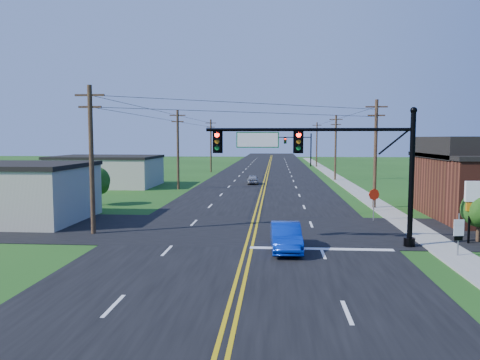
# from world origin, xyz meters

# --- Properties ---
(ground) EXTENTS (260.00, 260.00, 0.00)m
(ground) POSITION_xyz_m (0.00, 0.00, 0.00)
(ground) COLOR #1A4112
(ground) RESTS_ON ground
(road_main) EXTENTS (16.00, 220.00, 0.04)m
(road_main) POSITION_xyz_m (0.00, 50.00, 0.02)
(road_main) COLOR black
(road_main) RESTS_ON ground
(road_cross) EXTENTS (70.00, 10.00, 0.04)m
(road_cross) POSITION_xyz_m (0.00, 12.00, 0.02)
(road_cross) COLOR black
(road_cross) RESTS_ON ground
(sidewalk) EXTENTS (2.00, 160.00, 0.08)m
(sidewalk) POSITION_xyz_m (10.50, 40.00, 0.04)
(sidewalk) COLOR gray
(sidewalk) RESTS_ON ground
(signal_mast_main) EXTENTS (11.30, 0.60, 7.48)m
(signal_mast_main) POSITION_xyz_m (4.34, 8.00, 4.75)
(signal_mast_main) COLOR black
(signal_mast_main) RESTS_ON ground
(signal_mast_far) EXTENTS (10.98, 0.60, 7.48)m
(signal_mast_far) POSITION_xyz_m (4.44, 80.00, 4.55)
(signal_mast_far) COLOR black
(signal_mast_far) RESTS_ON ground
(cream_bldg_near) EXTENTS (10.20, 8.20, 4.10)m
(cream_bldg_near) POSITION_xyz_m (-17.00, 14.00, 2.06)
(cream_bldg_near) COLOR beige
(cream_bldg_near) RESTS_ON ground
(cream_bldg_far) EXTENTS (12.20, 9.20, 3.70)m
(cream_bldg_far) POSITION_xyz_m (-19.00, 38.00, 1.86)
(cream_bldg_far) COLOR beige
(cream_bldg_far) RESTS_ON ground
(utility_pole_left_a) EXTENTS (1.80, 0.28, 9.00)m
(utility_pole_left_a) POSITION_xyz_m (-9.50, 10.00, 4.72)
(utility_pole_left_a) COLOR #341F17
(utility_pole_left_a) RESTS_ON ground
(utility_pole_left_b) EXTENTS (1.80, 0.28, 9.00)m
(utility_pole_left_b) POSITION_xyz_m (-9.50, 35.00, 4.72)
(utility_pole_left_b) COLOR #341F17
(utility_pole_left_b) RESTS_ON ground
(utility_pole_left_c) EXTENTS (1.80, 0.28, 9.00)m
(utility_pole_left_c) POSITION_xyz_m (-9.50, 62.00, 4.72)
(utility_pole_left_c) COLOR #341F17
(utility_pole_left_c) RESTS_ON ground
(utility_pole_right_a) EXTENTS (1.80, 0.28, 9.00)m
(utility_pole_right_a) POSITION_xyz_m (9.80, 22.00, 4.72)
(utility_pole_right_a) COLOR #341F17
(utility_pole_right_a) RESTS_ON ground
(utility_pole_right_b) EXTENTS (1.80, 0.28, 9.00)m
(utility_pole_right_b) POSITION_xyz_m (9.80, 48.00, 4.72)
(utility_pole_right_b) COLOR #341F17
(utility_pole_right_b) RESTS_ON ground
(utility_pole_right_c) EXTENTS (1.80, 0.28, 9.00)m
(utility_pole_right_c) POSITION_xyz_m (9.80, 78.00, 4.72)
(utility_pole_right_c) COLOR #341F17
(utility_pole_right_c) RESTS_ON ground
(tree_right_back) EXTENTS (3.00, 3.00, 4.10)m
(tree_right_back) POSITION_xyz_m (16.00, 26.00, 2.60)
(tree_right_back) COLOR #341F17
(tree_right_back) RESTS_ON ground
(shrub_corner) EXTENTS (2.00, 2.00, 2.86)m
(shrub_corner) POSITION_xyz_m (13.00, 9.50, 1.85)
(shrub_corner) COLOR #341F17
(shrub_corner) RESTS_ON ground
(tree_left) EXTENTS (2.40, 2.40, 3.37)m
(tree_left) POSITION_xyz_m (-14.00, 22.00, 2.16)
(tree_left) COLOR #341F17
(tree_left) RESTS_ON ground
(blue_car) EXTENTS (1.68, 4.36, 1.42)m
(blue_car) POSITION_xyz_m (2.14, 6.58, 0.71)
(blue_car) COLOR #082BAF
(blue_car) RESTS_ON ground
(distant_car) EXTENTS (1.66, 3.52, 1.16)m
(distant_car) POSITION_xyz_m (-1.35, 41.64, 0.58)
(distant_car) COLOR #9D9DA1
(distant_car) RESTS_ON ground
(route_sign) EXTENTS (0.54, 0.14, 2.17)m
(route_sign) POSITION_xyz_m (10.57, 5.98, 1.26)
(route_sign) COLOR slate
(route_sign) RESTS_ON ground
(stop_sign) EXTENTS (0.79, 0.27, 2.30)m
(stop_sign) POSITION_xyz_m (8.50, 15.85, 1.66)
(stop_sign) COLOR slate
(stop_sign) RESTS_ON ground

